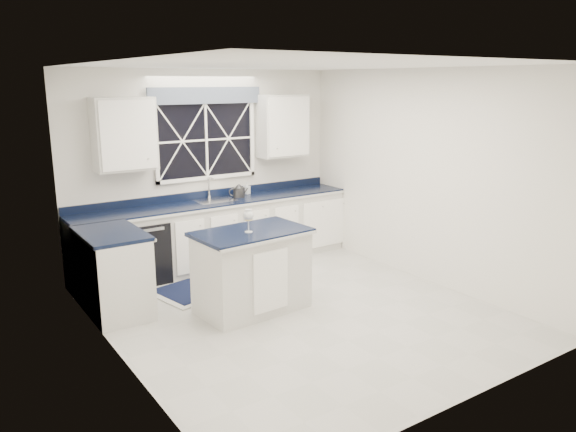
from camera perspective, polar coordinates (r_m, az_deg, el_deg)
ground at (r=6.44m, az=1.00°, el=-9.69°), size 4.50×4.50×0.00m
back_wall at (r=7.95m, az=-8.36°, el=4.81°), size 4.00×0.10×2.70m
base_cabinets at (r=7.59m, az=-8.83°, el=-2.58°), size 3.99×1.60×0.90m
countertop at (r=7.76m, az=-7.28°, el=1.41°), size 3.98×0.64×0.04m
dishwasher at (r=7.47m, az=-14.71°, el=-3.45°), size 0.60×0.58×0.82m
window at (r=7.85m, az=-8.33°, el=8.24°), size 1.65×0.09×1.26m
upper_cabinets at (r=7.73m, az=-7.94°, el=8.69°), size 3.10×0.34×0.90m
faucet at (r=7.90m, az=-7.96°, el=2.92°), size 0.05×0.20×0.30m
island at (r=6.35m, az=-3.70°, el=-5.52°), size 1.30×0.83×0.93m
rug at (r=7.27m, az=-8.05°, el=-6.93°), size 1.58×1.15×0.02m
kettle at (r=7.94m, az=-5.02°, el=2.54°), size 0.26×0.21×0.19m
wine_glass at (r=6.10m, az=-4.05°, el=-0.05°), size 0.11×0.11×0.26m
soap_bottle at (r=8.18m, az=-4.21°, el=2.86°), size 0.09×0.09×0.17m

